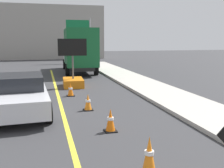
{
  "coord_description": "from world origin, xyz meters",
  "views": [
    {
      "loc": [
        -0.6,
        0.52,
        2.66
      ],
      "look_at": [
        0.88,
        6.23,
        1.66
      ],
      "focal_mm": 42.35,
      "sensor_mm": 36.0,
      "label": 1
    }
  ],
  "objects_px": {
    "arrow_board_trailer": "(73,78)",
    "traffic_cone_curbside": "(71,90)",
    "box_truck": "(79,49)",
    "traffic_cone_mid_lane": "(110,120)",
    "pickup_car": "(19,94)",
    "traffic_cone_near_sign": "(149,155)",
    "highway_guide_sign": "(83,33)",
    "traffic_cone_far_lane": "(88,102)"
  },
  "relations": [
    {
      "from": "traffic_cone_curbside",
      "to": "traffic_cone_mid_lane",
      "type": "bearing_deg",
      "value": -83.09
    },
    {
      "from": "traffic_cone_far_lane",
      "to": "traffic_cone_near_sign",
      "type": "bearing_deg",
      "value": -85.62
    },
    {
      "from": "pickup_car",
      "to": "box_truck",
      "type": "bearing_deg",
      "value": 72.13
    },
    {
      "from": "box_truck",
      "to": "traffic_cone_near_sign",
      "type": "distance_m",
      "value": 16.96
    },
    {
      "from": "box_truck",
      "to": "pickup_car",
      "type": "relative_size",
      "value": 1.64
    },
    {
      "from": "pickup_car",
      "to": "traffic_cone_near_sign",
      "type": "relative_size",
      "value": 5.79
    },
    {
      "from": "traffic_cone_mid_lane",
      "to": "pickup_car",
      "type": "bearing_deg",
      "value": 134.78
    },
    {
      "from": "highway_guide_sign",
      "to": "traffic_cone_far_lane",
      "type": "relative_size",
      "value": 7.9
    },
    {
      "from": "highway_guide_sign",
      "to": "traffic_cone_far_lane",
      "type": "xyz_separation_m",
      "value": [
        -2.92,
        -20.5,
        -3.11
      ]
    },
    {
      "from": "arrow_board_trailer",
      "to": "traffic_cone_near_sign",
      "type": "bearing_deg",
      "value": -87.99
    },
    {
      "from": "arrow_board_trailer",
      "to": "traffic_cone_curbside",
      "type": "xyz_separation_m",
      "value": [
        -0.41,
        -2.57,
        -0.17
      ]
    },
    {
      "from": "arrow_board_trailer",
      "to": "traffic_cone_far_lane",
      "type": "xyz_separation_m",
      "value": [
        -0.02,
        -5.29,
        -0.17
      ]
    },
    {
      "from": "arrow_board_trailer",
      "to": "traffic_cone_near_sign",
      "type": "height_order",
      "value": "arrow_board_trailer"
    },
    {
      "from": "box_truck",
      "to": "highway_guide_sign",
      "type": "distance_m",
      "value": 8.99
    },
    {
      "from": "highway_guide_sign",
      "to": "traffic_cone_mid_lane",
      "type": "relative_size",
      "value": 7.36
    },
    {
      "from": "traffic_cone_mid_lane",
      "to": "traffic_cone_far_lane",
      "type": "height_order",
      "value": "traffic_cone_mid_lane"
    },
    {
      "from": "box_truck",
      "to": "arrow_board_trailer",
      "type": "bearing_deg",
      "value": -100.71
    },
    {
      "from": "arrow_board_trailer",
      "to": "box_truck",
      "type": "relative_size",
      "value": 0.36
    },
    {
      "from": "box_truck",
      "to": "traffic_cone_curbside",
      "type": "distance_m",
      "value": 9.36
    },
    {
      "from": "arrow_board_trailer",
      "to": "box_truck",
      "type": "distance_m",
      "value": 6.77
    },
    {
      "from": "traffic_cone_near_sign",
      "to": "traffic_cone_curbside",
      "type": "distance_m",
      "value": 7.82
    },
    {
      "from": "arrow_board_trailer",
      "to": "traffic_cone_near_sign",
      "type": "xyz_separation_m",
      "value": [
        0.36,
        -10.36,
        -0.1
      ]
    },
    {
      "from": "traffic_cone_near_sign",
      "to": "traffic_cone_mid_lane",
      "type": "xyz_separation_m",
      "value": [
        -0.14,
        2.58,
        -0.05
      ]
    },
    {
      "from": "traffic_cone_near_sign",
      "to": "traffic_cone_far_lane",
      "type": "relative_size",
      "value": 1.23
    },
    {
      "from": "traffic_cone_mid_lane",
      "to": "traffic_cone_far_lane",
      "type": "relative_size",
      "value": 1.07
    },
    {
      "from": "traffic_cone_near_sign",
      "to": "highway_guide_sign",
      "type": "bearing_deg",
      "value": 84.35
    },
    {
      "from": "traffic_cone_curbside",
      "to": "highway_guide_sign",
      "type": "bearing_deg",
      "value": 79.49
    },
    {
      "from": "arrow_board_trailer",
      "to": "traffic_cone_curbside",
      "type": "distance_m",
      "value": 2.61
    },
    {
      "from": "box_truck",
      "to": "traffic_cone_near_sign",
      "type": "xyz_separation_m",
      "value": [
        -0.87,
        -16.87,
        -1.48
      ]
    },
    {
      "from": "box_truck",
      "to": "traffic_cone_far_lane",
      "type": "distance_m",
      "value": 11.97
    },
    {
      "from": "traffic_cone_curbside",
      "to": "traffic_cone_far_lane",
      "type": "bearing_deg",
      "value": -81.98
    },
    {
      "from": "highway_guide_sign",
      "to": "traffic_cone_curbside",
      "type": "relative_size",
      "value": 7.82
    },
    {
      "from": "arrow_board_trailer",
      "to": "traffic_cone_mid_lane",
      "type": "height_order",
      "value": "arrow_board_trailer"
    },
    {
      "from": "arrow_board_trailer",
      "to": "traffic_cone_mid_lane",
      "type": "relative_size",
      "value": 3.98
    },
    {
      "from": "arrow_board_trailer",
      "to": "traffic_cone_near_sign",
      "type": "relative_size",
      "value": 3.46
    },
    {
      "from": "box_truck",
      "to": "traffic_cone_curbside",
      "type": "bearing_deg",
      "value": -100.24
    },
    {
      "from": "arrow_board_trailer",
      "to": "traffic_cone_far_lane",
      "type": "distance_m",
      "value": 5.29
    },
    {
      "from": "pickup_car",
      "to": "traffic_cone_curbside",
      "type": "distance_m",
      "value": 3.26
    },
    {
      "from": "pickup_car",
      "to": "traffic_cone_mid_lane",
      "type": "xyz_separation_m",
      "value": [
        2.72,
        -2.74,
        -0.36
      ]
    },
    {
      "from": "traffic_cone_mid_lane",
      "to": "traffic_cone_far_lane",
      "type": "bearing_deg",
      "value": 95.69
    },
    {
      "from": "pickup_car",
      "to": "highway_guide_sign",
      "type": "height_order",
      "value": "highway_guide_sign"
    },
    {
      "from": "highway_guide_sign",
      "to": "arrow_board_trailer",
      "type": "bearing_deg",
      "value": -100.76
    }
  ]
}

